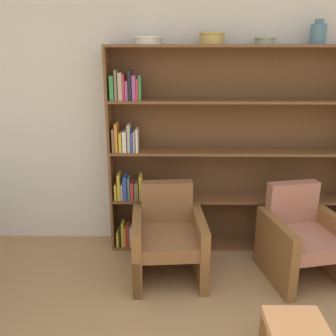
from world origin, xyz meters
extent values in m
cube|color=silver|center=(0.00, 2.46, 1.38)|extent=(12.00, 0.06, 2.75)
cube|color=brown|center=(-1.13, 2.27, 1.02)|extent=(0.02, 0.30, 2.04)
cube|color=brown|center=(0.06, 2.27, 2.03)|extent=(2.36, 0.30, 0.03)
cube|color=brown|center=(0.06, 2.27, 0.01)|extent=(2.36, 0.30, 0.03)
cube|color=brown|center=(0.06, 2.42, 1.02)|extent=(2.36, 0.01, 2.04)
cube|color=gold|center=(-1.09, 2.22, 0.11)|extent=(0.03, 0.16, 0.16)
cube|color=black|center=(-1.06, 2.23, 0.12)|extent=(0.02, 0.18, 0.20)
cube|color=gold|center=(-1.04, 2.21, 0.16)|extent=(0.03, 0.13, 0.26)
cube|color=orange|center=(-1.01, 2.23, 0.13)|extent=(0.02, 0.17, 0.22)
cube|color=red|center=(-0.98, 2.22, 0.14)|extent=(0.02, 0.16, 0.24)
cube|color=white|center=(-0.95, 2.21, 0.13)|extent=(0.02, 0.13, 0.22)
cube|color=orange|center=(-0.92, 2.23, 0.14)|extent=(0.02, 0.18, 0.23)
cube|color=orange|center=(-0.90, 2.24, 0.15)|extent=(0.02, 0.20, 0.25)
cube|color=#4C756B|center=(-0.87, 2.20, 0.11)|extent=(0.03, 0.12, 0.17)
cube|color=gold|center=(-0.84, 2.22, 0.12)|extent=(0.03, 0.16, 0.19)
cube|color=red|center=(-0.80, 2.21, 0.12)|extent=(0.03, 0.15, 0.19)
cube|color=#7F6B4C|center=(-0.76, 2.23, 0.12)|extent=(0.03, 0.17, 0.19)
cube|color=orange|center=(-0.72, 2.22, 0.16)|extent=(0.04, 0.16, 0.27)
cube|color=brown|center=(0.06, 2.27, 0.54)|extent=(2.36, 0.30, 0.02)
cube|color=gold|center=(-1.09, 2.20, 0.63)|extent=(0.02, 0.12, 0.16)
cube|color=gold|center=(-1.06, 2.22, 0.68)|extent=(0.03, 0.16, 0.27)
cube|color=#B2A899|center=(-1.03, 2.23, 0.63)|extent=(0.02, 0.17, 0.17)
cube|color=#334CB2|center=(-1.00, 2.23, 0.67)|extent=(0.04, 0.17, 0.24)
cube|color=#4C756B|center=(-0.96, 2.21, 0.66)|extent=(0.02, 0.13, 0.23)
cube|color=red|center=(-0.93, 2.23, 0.64)|extent=(0.03, 0.18, 0.18)
cube|color=#7F6B4C|center=(-0.88, 2.22, 0.64)|extent=(0.04, 0.15, 0.18)
cube|color=gold|center=(-0.84, 2.21, 0.67)|extent=(0.03, 0.14, 0.25)
cube|color=brown|center=(0.06, 2.27, 1.03)|extent=(2.36, 0.30, 0.02)
cube|color=#7F6B4C|center=(-1.09, 2.23, 1.16)|extent=(0.02, 0.18, 0.23)
cube|color=orange|center=(-1.06, 2.23, 1.18)|extent=(0.03, 0.17, 0.28)
cube|color=gold|center=(-1.02, 2.21, 1.14)|extent=(0.03, 0.14, 0.19)
cube|color=white|center=(-0.98, 2.24, 1.15)|extent=(0.04, 0.19, 0.20)
cube|color=#B2A899|center=(-0.94, 2.21, 1.18)|extent=(0.03, 0.14, 0.27)
cube|color=#334CB2|center=(-0.91, 2.24, 1.14)|extent=(0.02, 0.20, 0.20)
cube|color=#B2A899|center=(-0.89, 2.23, 1.15)|extent=(0.02, 0.17, 0.20)
cube|color=white|center=(-0.86, 2.22, 1.16)|extent=(0.02, 0.15, 0.23)
cube|color=brown|center=(0.06, 2.27, 1.53)|extent=(2.36, 0.30, 0.02)
cube|color=#388C47|center=(-1.08, 2.22, 1.66)|extent=(0.04, 0.15, 0.23)
cube|color=#7F6B4C|center=(-1.04, 2.24, 1.68)|extent=(0.02, 0.19, 0.28)
cube|color=#B2A899|center=(-1.01, 2.21, 1.67)|extent=(0.04, 0.14, 0.25)
cube|color=red|center=(-0.97, 2.22, 1.66)|extent=(0.02, 0.15, 0.24)
cube|color=#994C99|center=(-0.95, 2.22, 1.63)|extent=(0.02, 0.16, 0.18)
cube|color=black|center=(-0.92, 2.21, 1.68)|extent=(0.03, 0.13, 0.28)
cube|color=#994C99|center=(-0.88, 2.23, 1.66)|extent=(0.03, 0.18, 0.23)
cube|color=red|center=(-0.85, 2.22, 1.64)|extent=(0.02, 0.15, 0.20)
cube|color=#388C47|center=(-0.82, 2.20, 1.66)|extent=(0.02, 0.13, 0.23)
cylinder|color=silver|center=(-0.75, 2.27, 2.07)|extent=(0.23, 0.23, 0.06)
torus|color=silver|center=(-0.75, 2.27, 2.10)|extent=(0.25, 0.25, 0.02)
cylinder|color=tan|center=(-0.17, 2.27, 2.09)|extent=(0.22, 0.22, 0.10)
torus|color=tan|center=(-0.17, 2.27, 2.13)|extent=(0.24, 0.24, 0.02)
cylinder|color=gray|center=(0.31, 2.27, 2.07)|extent=(0.17, 0.17, 0.06)
torus|color=gray|center=(0.31, 2.27, 2.10)|extent=(0.19, 0.19, 0.02)
cylinder|color=slate|center=(0.79, 2.27, 2.13)|extent=(0.14, 0.14, 0.17)
cylinder|color=slate|center=(0.79, 2.27, 2.23)|extent=(0.08, 0.08, 0.04)
cube|color=brown|center=(-0.25, 1.40, 0.17)|extent=(0.08, 0.08, 0.34)
cube|color=brown|center=(-0.81, 1.36, 0.17)|extent=(0.08, 0.08, 0.34)
cube|color=brown|center=(-0.29, 2.01, 0.17)|extent=(0.08, 0.08, 0.34)
cube|color=brown|center=(-0.86, 1.96, 0.17)|extent=(0.08, 0.08, 0.34)
cube|color=brown|center=(-0.55, 1.68, 0.37)|extent=(0.53, 0.67, 0.12)
cube|color=brown|center=(-0.57, 1.96, 0.61)|extent=(0.49, 0.16, 0.42)
cube|color=brown|center=(-0.27, 1.70, 0.29)|extent=(0.13, 0.68, 0.58)
cube|color=brown|center=(-0.83, 1.66, 0.29)|extent=(0.13, 0.68, 0.58)
cube|color=brown|center=(0.45, 1.32, 0.17)|extent=(0.08, 0.08, 0.34)
cube|color=brown|center=(0.88, 2.04, 0.17)|extent=(0.08, 0.08, 0.34)
cube|color=brown|center=(0.32, 1.92, 0.17)|extent=(0.08, 0.08, 0.34)
cube|color=#B2705B|center=(0.67, 1.68, 0.37)|extent=(0.60, 0.72, 0.12)
cube|color=#B2705B|center=(0.61, 1.95, 0.61)|extent=(0.49, 0.22, 0.42)
cube|color=brown|center=(0.94, 1.74, 0.29)|extent=(0.22, 0.68, 0.58)
cube|color=brown|center=(0.39, 1.62, 0.29)|extent=(0.22, 0.68, 0.58)
cube|color=brown|center=(0.11, 0.83, 0.13)|extent=(0.04, 0.04, 0.26)
cube|color=brown|center=(0.45, 0.83, 0.13)|extent=(0.04, 0.04, 0.26)
cube|color=brown|center=(0.28, 0.66, 0.29)|extent=(0.38, 0.38, 0.06)
camera|label=1|loc=(-0.52, -1.32, 1.99)|focal=40.00mm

